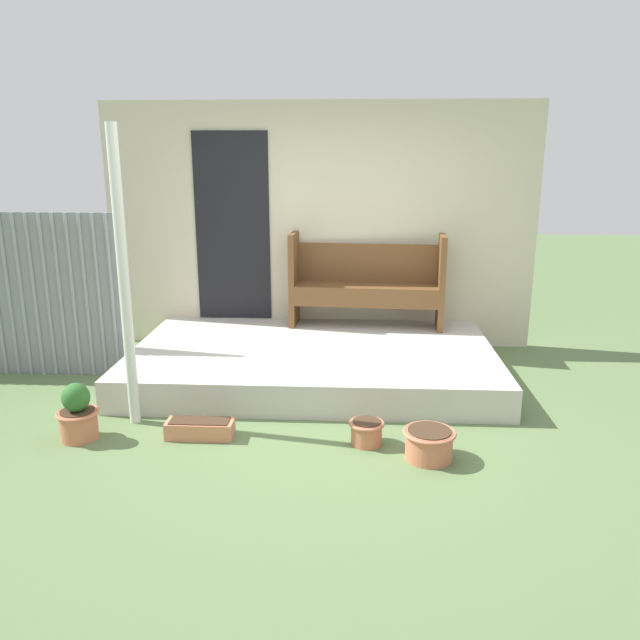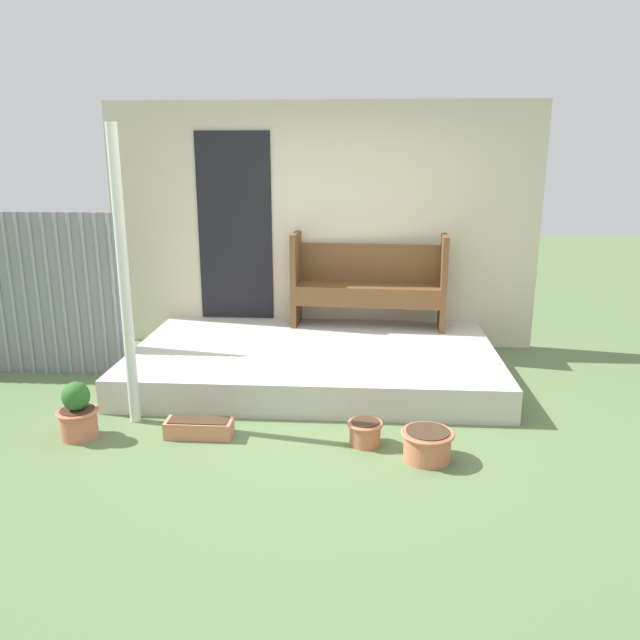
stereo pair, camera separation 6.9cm
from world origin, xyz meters
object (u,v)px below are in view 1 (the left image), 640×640
(flower_pot_right, at_px, (429,443))
(planter_box_rect, at_px, (200,429))
(flower_pot_middle, at_px, (367,431))
(support_post, at_px, (124,281))
(flower_pot_left, at_px, (78,415))
(bench, at_px, (367,279))

(flower_pot_right, bearing_deg, planter_box_rect, 171.64)
(flower_pot_middle, xyz_separation_m, flower_pot_right, (0.43, -0.21, 0.02))
(flower_pot_middle, distance_m, planter_box_rect, 1.25)
(support_post, relative_size, planter_box_rect, 4.54)
(flower_pot_left, relative_size, flower_pot_right, 1.18)
(bench, bearing_deg, support_post, -130.34)
(flower_pot_middle, distance_m, flower_pot_right, 0.48)
(bench, height_order, flower_pot_right, bench)
(support_post, height_order, flower_pot_middle, support_post)
(bench, height_order, flower_pot_middle, bench)
(flower_pot_right, distance_m, planter_box_rect, 1.70)
(support_post, height_order, planter_box_rect, support_post)
(flower_pot_right, bearing_deg, bench, 99.35)
(bench, bearing_deg, planter_box_rect, -116.81)
(flower_pot_left, distance_m, flower_pot_right, 2.58)
(support_post, height_order, bench, support_post)
(bench, height_order, planter_box_rect, bench)
(support_post, distance_m, planter_box_rect, 1.25)
(flower_pot_middle, bearing_deg, flower_pot_left, -179.15)
(bench, distance_m, flower_pot_middle, 2.34)
(flower_pot_left, height_order, flower_pot_right, flower_pot_left)
(flower_pot_left, bearing_deg, flower_pot_right, -3.87)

